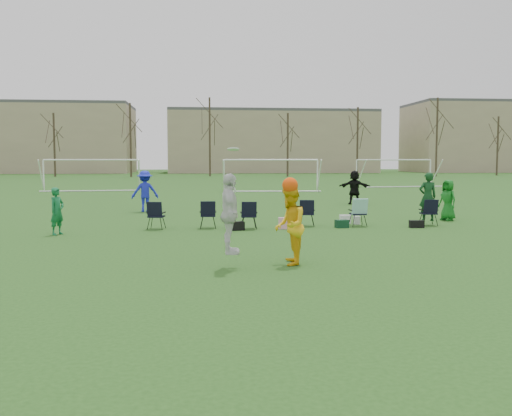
{
  "coord_description": "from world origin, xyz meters",
  "views": [
    {
      "loc": [
        -1.56,
        -12.14,
        2.42
      ],
      "look_at": [
        -0.2,
        1.53,
        1.25
      ],
      "focal_mm": 40.0,
      "sensor_mm": 36.0,
      "label": 1
    }
  ],
  "objects": [
    {
      "name": "fielder_green_far",
      "position": [
        8.29,
        9.61,
        0.81
      ],
      "size": [
        0.8,
        0.94,
        1.63
      ],
      "primitive_type": "imported",
      "rotation": [
        0.0,
        0.0,
        -1.14
      ],
      "color": "#126A1B",
      "rests_on": "ground"
    },
    {
      "name": "goal_mid",
      "position": [
        4.0,
        32.0,
        1.92
      ],
      "size": [
        7.4,
        0.63,
        2.46
      ],
      "rotation": [
        0.0,
        0.0,
        -0.07
      ],
      "color": "white",
      "rests_on": "ground"
    },
    {
      "name": "sideline_setup",
      "position": [
        2.6,
        7.99,
        0.56
      ],
      "size": [
        10.58,
        2.1,
        1.95
      ],
      "color": "#103D1A",
      "rests_on": "ground"
    },
    {
      "name": "ground",
      "position": [
        0.0,
        0.0,
        0.0
      ],
      "size": [
        260.0,
        260.0,
        0.0
      ],
      "primitive_type": "plane",
      "color": "#234D18",
      "rests_on": "ground"
    },
    {
      "name": "center_contest",
      "position": [
        -0.08,
        0.56,
        1.06
      ],
      "size": [
        2.03,
        1.39,
        2.68
      ],
      "color": "silver",
      "rests_on": "ground"
    },
    {
      "name": "goal_left",
      "position": [
        -10.0,
        34.0,
        1.92
      ],
      "size": [
        7.39,
        0.76,
        2.46
      ],
      "rotation": [
        0.0,
        0.0,
        0.09
      ],
      "color": "white",
      "rests_on": "ground"
    },
    {
      "name": "goal_right",
      "position": [
        16.0,
        38.0,
        1.92
      ],
      "size": [
        7.35,
        1.14,
        2.46
      ],
      "rotation": [
        0.0,
        0.0,
        0.14
      ],
      "color": "white",
      "rests_on": "ground"
    },
    {
      "name": "building_row",
      "position": [
        6.73,
        96.0,
        5.99
      ],
      "size": [
        126.0,
        16.0,
        13.0
      ],
      "color": "tan",
      "rests_on": "ground"
    },
    {
      "name": "fielder_blue",
      "position": [
        -4.08,
        14.65,
        0.95
      ],
      "size": [
        1.34,
        0.93,
        1.91
      ],
      "primitive_type": "imported",
      "rotation": [
        0.0,
        0.0,
        3.33
      ],
      "color": "#1A24C9",
      "rests_on": "ground"
    },
    {
      "name": "tree_line",
      "position": [
        0.24,
        69.85,
        5.09
      ],
      "size": [
        110.28,
        3.28,
        11.4
      ],
      "color": "#382B21",
      "rests_on": "ground"
    },
    {
      "name": "fielder_black",
      "position": [
        6.84,
        18.12,
        0.92
      ],
      "size": [
        1.79,
        1.04,
        1.84
      ],
      "primitive_type": "imported",
      "rotation": [
        0.0,
        0.0,
        2.83
      ],
      "color": "black",
      "rests_on": "ground"
    },
    {
      "name": "fielder_green_near",
      "position": [
        -6.12,
        6.65,
        0.76
      ],
      "size": [
        0.59,
        0.67,
        1.53
      ],
      "primitive_type": "imported",
      "rotation": [
        0.0,
        0.0,
        1.07
      ],
      "color": "#136C39",
      "rests_on": "ground"
    }
  ]
}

